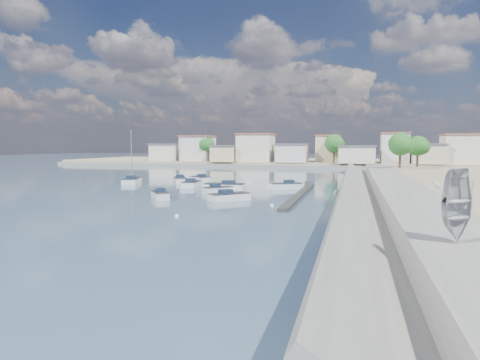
# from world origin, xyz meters

# --- Properties ---
(ground) EXTENTS (400.00, 400.00, 0.00)m
(ground) POSITION_xyz_m (0.00, 40.00, 0.00)
(ground) COLOR #304D60
(ground) RESTS_ON ground
(seawall_walkway) EXTENTS (5.00, 90.00, 1.80)m
(seawall_walkway) POSITION_xyz_m (18.50, 13.00, 0.90)
(seawall_walkway) COLOR slate
(seawall_walkway) RESTS_ON ground
(breakwater) EXTENTS (2.00, 31.02, 0.35)m
(breakwater) POSITION_xyz_m (6.90, 12.69, 0.17)
(breakwater) COLOR black
(breakwater) RESTS_ON ground
(far_shore_land) EXTENTS (160.00, 40.00, 1.40)m
(far_shore_land) POSITION_xyz_m (0.00, 92.00, 0.70)
(far_shore_land) COLOR gray
(far_shore_land) RESTS_ON ground
(far_shore_quay) EXTENTS (160.00, 2.50, 0.80)m
(far_shore_quay) POSITION_xyz_m (0.00, 71.00, 0.40)
(far_shore_quay) COLOR slate
(far_shore_quay) RESTS_ON ground
(far_town) EXTENTS (113.01, 12.80, 8.35)m
(far_town) POSITION_xyz_m (10.71, 76.92, 4.93)
(far_town) COLOR beige
(far_town) RESTS_ON far_shore_land
(shore_trees) EXTENTS (74.56, 38.32, 7.92)m
(shore_trees) POSITION_xyz_m (8.34, 68.11, 6.22)
(shore_trees) COLOR #38281E
(shore_trees) RESTS_ON ground
(motorboat_a) EXTENTS (3.68, 4.14, 1.48)m
(motorboat_a) POSITION_xyz_m (-8.77, 2.99, 0.38)
(motorboat_a) COLOR silver
(motorboat_a) RESTS_ON ground
(motorboat_b) EXTENTS (3.79, 4.02, 1.48)m
(motorboat_b) POSITION_xyz_m (-3.64, 9.83, 0.38)
(motorboat_b) COLOR silver
(motorboat_b) RESTS_ON ground
(motorboat_c) EXTENTS (6.38, 2.64, 1.48)m
(motorboat_c) POSITION_xyz_m (-4.68, 14.33, 0.38)
(motorboat_c) COLOR silver
(motorboat_c) RESTS_ON ground
(motorboat_d) EXTENTS (4.90, 3.75, 1.48)m
(motorboat_d) POSITION_xyz_m (3.78, 17.32, 0.38)
(motorboat_d) COLOR silver
(motorboat_d) RESTS_ON ground
(motorboat_e) EXTENTS (2.67, 5.75, 1.48)m
(motorboat_e) POSITION_xyz_m (-10.40, 16.73, 0.38)
(motorboat_e) COLOR silver
(motorboat_e) RESTS_ON ground
(motorboat_f) EXTENTS (4.66, 4.23, 1.48)m
(motorboat_f) POSITION_xyz_m (-12.57, 25.44, 0.38)
(motorboat_f) COLOR silver
(motorboat_f) RESTS_ON ground
(motorboat_g) EXTENTS (4.26, 5.32, 1.48)m
(motorboat_g) POSITION_xyz_m (-14.65, 21.95, 0.38)
(motorboat_g) COLOR silver
(motorboat_g) RESTS_ON ground
(motorboat_h) EXTENTS (4.60, 4.64, 1.48)m
(motorboat_h) POSITION_xyz_m (-0.08, 3.70, 0.38)
(motorboat_h) COLOR silver
(motorboat_h) RESTS_ON ground
(sailboat) EXTENTS (4.36, 7.19, 9.00)m
(sailboat) POSITION_xyz_m (-22.16, 19.23, 0.41)
(sailboat) COLOR silver
(sailboat) RESTS_ON ground
(mooring_buoys) EXTENTS (16.74, 40.25, 0.38)m
(mooring_buoys) POSITION_xyz_m (5.19, 13.94, 0.05)
(mooring_buoys) COLOR white
(mooring_buoys) RESTS_ON ground
(overturned_dinghy) EXTENTS (3.84, 3.39, 0.66)m
(overturned_dinghy) POSITION_xyz_m (18.00, -19.66, 2.13)
(overturned_dinghy) COLOR #A5A8AD
(overturned_dinghy) RESTS_ON seawall_walkway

